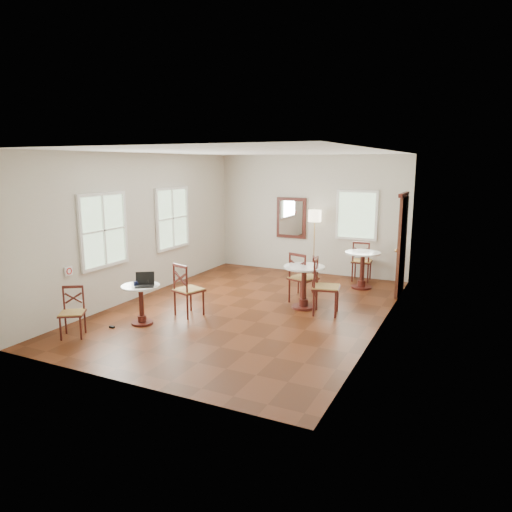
{
  "coord_description": "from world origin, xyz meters",
  "views": [
    {
      "loc": [
        3.9,
        -7.84,
        2.79
      ],
      "look_at": [
        0.0,
        0.3,
        1.0
      ],
      "focal_mm": 32.85,
      "sensor_mm": 36.0,
      "label": 1
    }
  ],
  "objects_px": {
    "navy_mug": "(136,283)",
    "power_adapter": "(112,327)",
    "laptop": "(145,283)",
    "chair_mid_a": "(302,278)",
    "chair_back_a": "(362,261)",
    "cafe_table_back": "(362,266)",
    "chair_mid_b": "(325,287)",
    "water_glass": "(148,283)",
    "chair_near_a": "(188,290)",
    "floor_lamp": "(315,220)",
    "chair_near_b": "(72,312)",
    "chair_back_b": "(308,276)",
    "mouse": "(146,285)",
    "cafe_table_near": "(141,300)",
    "cafe_table_mid": "(304,282)"
  },
  "relations": [
    {
      "from": "navy_mug",
      "to": "power_adapter",
      "type": "xyz_separation_m",
      "value": [
        -0.27,
        -0.35,
        -0.73
      ]
    },
    {
      "from": "navy_mug",
      "to": "laptop",
      "type": "bearing_deg",
      "value": 22.25
    },
    {
      "from": "chair_mid_a",
      "to": "chair_back_a",
      "type": "distance_m",
      "value": 2.41
    },
    {
      "from": "cafe_table_back",
      "to": "chair_mid_b",
      "type": "distance_m",
      "value": 2.16
    },
    {
      "from": "chair_mid_b",
      "to": "water_glass",
      "type": "relative_size",
      "value": 11.44
    },
    {
      "from": "chair_near_a",
      "to": "floor_lamp",
      "type": "relative_size",
      "value": 0.6
    },
    {
      "from": "chair_near_b",
      "to": "chair_back_b",
      "type": "relative_size",
      "value": 0.98
    },
    {
      "from": "navy_mug",
      "to": "power_adapter",
      "type": "relative_size",
      "value": 1.19
    },
    {
      "from": "chair_mid_a",
      "to": "power_adapter",
      "type": "relative_size",
      "value": 12.09
    },
    {
      "from": "chair_mid_b",
      "to": "navy_mug",
      "type": "distance_m",
      "value": 3.43
    },
    {
      "from": "chair_mid_a",
      "to": "power_adapter",
      "type": "bearing_deg",
      "value": 68.08
    },
    {
      "from": "chair_back_a",
      "to": "chair_back_b",
      "type": "relative_size",
      "value": 1.17
    },
    {
      "from": "chair_mid_a",
      "to": "chair_back_a",
      "type": "bearing_deg",
      "value": -87.2
    },
    {
      "from": "chair_mid_b",
      "to": "chair_back_b",
      "type": "bearing_deg",
      "value": 22.31
    },
    {
      "from": "chair_mid_a",
      "to": "laptop",
      "type": "distance_m",
      "value": 3.16
    },
    {
      "from": "chair_near_a",
      "to": "mouse",
      "type": "bearing_deg",
      "value": 80.14
    },
    {
      "from": "cafe_table_near",
      "to": "cafe_table_back",
      "type": "distance_m",
      "value": 5.04
    },
    {
      "from": "chair_back_a",
      "to": "mouse",
      "type": "height_order",
      "value": "chair_back_a"
    },
    {
      "from": "cafe_table_back",
      "to": "cafe_table_mid",
      "type": "bearing_deg",
      "value": -108.95
    },
    {
      "from": "chair_mid_a",
      "to": "power_adapter",
      "type": "distance_m",
      "value": 3.78
    },
    {
      "from": "cafe_table_mid",
      "to": "floor_lamp",
      "type": "height_order",
      "value": "floor_lamp"
    },
    {
      "from": "chair_mid_b",
      "to": "floor_lamp",
      "type": "bearing_deg",
      "value": 11.76
    },
    {
      "from": "cafe_table_mid",
      "to": "chair_near_b",
      "type": "relative_size",
      "value": 1.02
    },
    {
      "from": "cafe_table_mid",
      "to": "mouse",
      "type": "bearing_deg",
      "value": -136.14
    },
    {
      "from": "mouse",
      "to": "water_glass",
      "type": "distance_m",
      "value": 0.05
    },
    {
      "from": "chair_back_a",
      "to": "cafe_table_near",
      "type": "bearing_deg",
      "value": 56.51
    },
    {
      "from": "navy_mug",
      "to": "chair_back_a",
      "type": "bearing_deg",
      "value": 59.48
    },
    {
      "from": "cafe_table_near",
      "to": "cafe_table_mid",
      "type": "distance_m",
      "value": 3.09
    },
    {
      "from": "floor_lamp",
      "to": "cafe_table_near",
      "type": "bearing_deg",
      "value": -108.37
    },
    {
      "from": "cafe_table_near",
      "to": "chair_mid_a",
      "type": "distance_m",
      "value": 3.22
    },
    {
      "from": "chair_back_b",
      "to": "navy_mug",
      "type": "relative_size",
      "value": 8.2
    },
    {
      "from": "cafe_table_mid",
      "to": "chair_back_b",
      "type": "relative_size",
      "value": 1.0
    },
    {
      "from": "cafe_table_back",
      "to": "chair_back_b",
      "type": "height_order",
      "value": "chair_back_b"
    },
    {
      "from": "cafe_table_back",
      "to": "chair_back_a",
      "type": "relative_size",
      "value": 0.85
    },
    {
      "from": "chair_mid_b",
      "to": "chair_near_b",
      "type": "bearing_deg",
      "value": 120.1
    },
    {
      "from": "cafe_table_back",
      "to": "laptop",
      "type": "bearing_deg",
      "value": -124.99
    },
    {
      "from": "chair_back_b",
      "to": "navy_mug",
      "type": "xyz_separation_m",
      "value": [
        -2.09,
        -3.07,
        0.33
      ]
    },
    {
      "from": "chair_mid_a",
      "to": "mouse",
      "type": "height_order",
      "value": "chair_mid_a"
    },
    {
      "from": "cafe_table_back",
      "to": "mouse",
      "type": "height_order",
      "value": "cafe_table_back"
    },
    {
      "from": "laptop",
      "to": "power_adapter",
      "type": "xyz_separation_m",
      "value": [
        -0.42,
        -0.41,
        -0.74
      ]
    },
    {
      "from": "cafe_table_near",
      "to": "mouse",
      "type": "relative_size",
      "value": 8.24
    },
    {
      "from": "cafe_table_mid",
      "to": "cafe_table_back",
      "type": "xyz_separation_m",
      "value": [
        0.68,
        1.98,
        -0.0
      ]
    },
    {
      "from": "cafe_table_back",
      "to": "navy_mug",
      "type": "relative_size",
      "value": 8.16
    },
    {
      "from": "mouse",
      "to": "water_glass",
      "type": "xyz_separation_m",
      "value": [
        0.03,
        0.04,
        0.03
      ]
    },
    {
      "from": "chair_back_a",
      "to": "mouse",
      "type": "bearing_deg",
      "value": 57.28
    },
    {
      "from": "cafe_table_mid",
      "to": "chair_back_a",
      "type": "xyz_separation_m",
      "value": [
        0.51,
        2.65,
        -0.03
      ]
    },
    {
      "from": "navy_mug",
      "to": "water_glass",
      "type": "distance_m",
      "value": 0.22
    },
    {
      "from": "chair_back_b",
      "to": "power_adapter",
      "type": "xyz_separation_m",
      "value": [
        -2.36,
        -3.42,
        -0.4
      ]
    },
    {
      "from": "chair_mid_a",
      "to": "chair_mid_b",
      "type": "xyz_separation_m",
      "value": [
        0.63,
        -0.5,
        0.01
      ]
    },
    {
      "from": "cafe_table_mid",
      "to": "navy_mug",
      "type": "xyz_separation_m",
      "value": [
        -2.32,
        -2.15,
        0.22
      ]
    }
  ]
}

